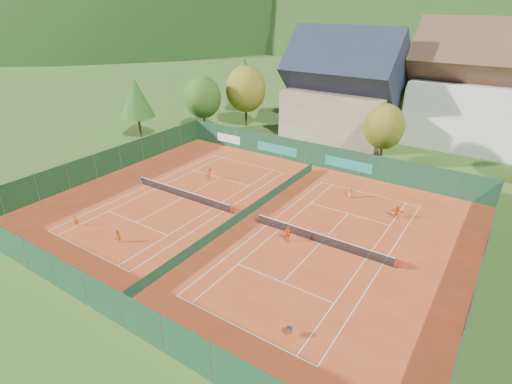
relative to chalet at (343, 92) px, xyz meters
The scene contains 28 objects.
ground 30.87m from the chalet, 84.29° to the right, with size 600.00×600.00×0.00m, color #32561B.
clay_pad 30.87m from the chalet, 84.29° to the right, with size 40.00×32.00×0.01m, color #BB401B.
court_markings_left 31.12m from the chalet, 99.46° to the right, with size 11.03×23.83×0.00m.
court_markings_right 32.63m from the chalet, 69.86° to the right, with size 11.03×23.83×0.00m.
tennis_net_left 31.00m from the chalet, 99.17° to the right, with size 13.30×0.10×1.02m.
tennis_net_right 32.59m from the chalet, 69.60° to the right, with size 13.30×0.10×1.02m.
court_divider 30.77m from the chalet, 84.29° to the right, with size 0.03×28.80×1.00m.
fence_north 15.14m from the chalet, 79.70° to the right, with size 40.00×0.10×3.00m.
fence_south 46.38m from the chalet, 86.27° to the right, with size 40.00×0.04×3.00m.
fence_west 34.86m from the chalet, 119.54° to the right, with size 0.04×32.00×3.00m.
fence_east 38.11m from the chalet, 52.48° to the right, with size 0.09×32.00×3.00m.
chalet is the anchor object (origin of this frame).
hotel_block_a 19.94m from the chalet, 17.53° to the left, with size 21.60×11.00×17.25m.
tree_west_front 21.51m from the chalet, 152.24° to the right, with size 5.72×5.72×8.69m.
tree_west_mid 15.53m from the chalet, 165.07° to the right, with size 6.44×6.44×9.78m.
tree_west_back 21.38m from the chalet, 169.22° to the left, with size 5.60×5.60×10.00m.
tree_center 12.19m from the chalet, 41.63° to the right, with size 5.01×5.01×7.60m.
tree_west_side 30.81m from the chalet, 144.25° to the right, with size 5.04×5.04×9.00m.
ball_hopper 43.51m from the chalet, 71.08° to the right, with size 0.34×0.34×0.80m.
loose_ball_0 34.48m from the chalet, 99.28° to the right, with size 0.07×0.07×0.07m, color #CCD833.
loose_ball_1 42.22m from the chalet, 74.83° to the right, with size 0.07×0.07×0.07m, color #CCD833.
loose_ball_2 25.37m from the chalet, 82.17° to the right, with size 0.07×0.07×0.07m, color #CCD833.
player_left_near 41.34m from the chalet, 103.07° to the right, with size 0.44×0.29×1.22m, color #DA5B13.
player_left_mid 40.19m from the chalet, 95.18° to the right, with size 0.61×0.48×1.26m, color orange.
player_left_far 25.98m from the chalet, 103.32° to the right, with size 0.96×0.55×1.49m, color #D84313.
player_right_near 32.99m from the chalet, 74.82° to the right, with size 0.91×0.38×1.56m, color #EE5C15.
player_right_far_a 23.15m from the chalet, 64.12° to the right, with size 0.62×0.40×1.26m, color orange.
player_right_far_b 27.22m from the chalet, 55.23° to the right, with size 1.20×0.38×1.30m, color #E24C14.
Camera 1 is at (19.57, -27.35, 18.87)m, focal length 28.00 mm.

